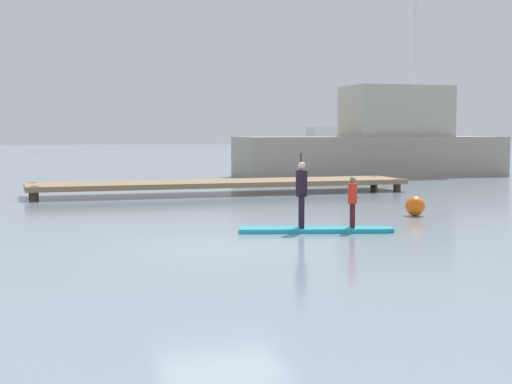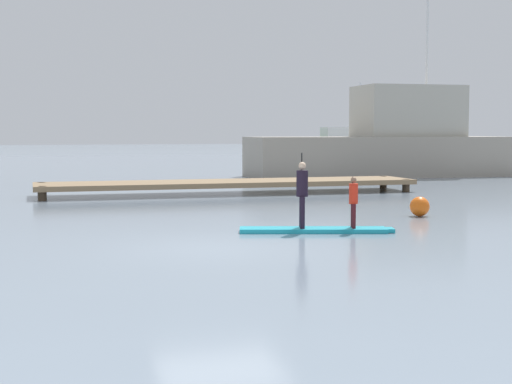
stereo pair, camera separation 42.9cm
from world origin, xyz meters
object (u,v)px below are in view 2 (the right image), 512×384
at_px(paddler_adult, 302,190).
at_px(paddler_child_solo, 353,199).
at_px(paddleboard_near, 316,230).
at_px(fishing_boat_white_large, 389,144).
at_px(trawler_grey_distant, 344,149).
at_px(mooring_buoy_mid, 420,206).

xyz_separation_m(paddler_adult, paddler_child_solo, (1.12, -0.32, -0.21)).
bearing_deg(paddler_child_solo, paddleboard_near, 164.75).
distance_m(paddler_adult, fishing_boat_white_large, 22.72).
bearing_deg(trawler_grey_distant, paddler_adult, -114.06).
bearing_deg(mooring_buoy_mid, paddler_adult, -152.04).
bearing_deg(fishing_boat_white_large, paddler_adult, -120.93).
xyz_separation_m(paddler_child_solo, mooring_buoy_mid, (3.04, 2.53, -0.49)).
distance_m(paddleboard_near, paddler_child_solo, 1.10).
bearing_deg(fishing_boat_white_large, paddler_child_solo, -118.05).
xyz_separation_m(trawler_grey_distant, mooring_buoy_mid, (-12.78, -35.74, -0.68)).
relative_size(fishing_boat_white_large, trawler_grey_distant, 1.41).
height_order(trawler_grey_distant, mooring_buoy_mid, trawler_grey_distant).
bearing_deg(mooring_buoy_mid, paddler_child_solo, -140.25).
relative_size(paddler_child_solo, fishing_boat_white_large, 0.08).
bearing_deg(paddler_child_solo, mooring_buoy_mid, 39.75).
distance_m(paddler_child_solo, mooring_buoy_mid, 3.98).
height_order(paddler_adult, fishing_boat_white_large, fishing_boat_white_large).
bearing_deg(trawler_grey_distant, fishing_boat_white_large, -105.92).
bearing_deg(paddleboard_near, mooring_buoy_mid, 30.91).
height_order(fishing_boat_white_large, mooring_buoy_mid, fishing_boat_white_large).
relative_size(paddleboard_near, mooring_buoy_mid, 6.60).
height_order(paddler_adult, mooring_buoy_mid, paddler_adult).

